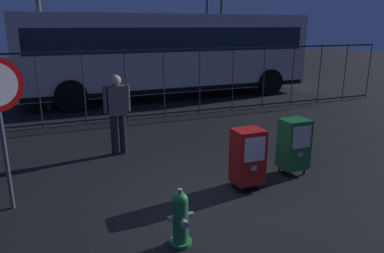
% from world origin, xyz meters
% --- Properties ---
extents(ground_plane, '(60.00, 60.00, 0.00)m').
position_xyz_m(ground_plane, '(0.00, 0.00, 0.00)').
color(ground_plane, black).
extents(fire_hydrant, '(0.33, 0.32, 0.75)m').
position_xyz_m(fire_hydrant, '(-0.64, -0.80, 0.35)').
color(fire_hydrant, '#1E7238').
rests_on(fire_hydrant, ground_plane).
extents(newspaper_box_primary, '(0.48, 0.42, 1.02)m').
position_xyz_m(newspaper_box_primary, '(2.02, 0.55, 0.57)').
color(newspaper_box_primary, black).
rests_on(newspaper_box_primary, ground_plane).
extents(newspaper_box_secondary, '(0.48, 0.42, 1.02)m').
position_xyz_m(newspaper_box_secondary, '(0.92, 0.30, 0.57)').
color(newspaper_box_secondary, black).
rests_on(newspaper_box_secondary, ground_plane).
extents(pedestrian, '(0.55, 0.22, 1.67)m').
position_xyz_m(pedestrian, '(-0.73, 2.77, 0.95)').
color(pedestrian, black).
rests_on(pedestrian, ground_plane).
extents(fence_barrier, '(18.03, 0.04, 2.00)m').
position_xyz_m(fence_barrier, '(0.00, 5.51, 1.02)').
color(fence_barrier, '#2D2D33').
rests_on(fence_barrier, ground_plane).
extents(bus_near, '(10.54, 2.92, 3.00)m').
position_xyz_m(bus_near, '(2.26, 8.51, 1.71)').
color(bus_near, beige).
rests_on(bus_near, ground_plane).
extents(street_light_near_right, '(0.32, 0.32, 6.71)m').
position_xyz_m(street_light_near_right, '(6.75, 13.35, 3.91)').
color(street_light_near_right, '#4C4F54').
rests_on(street_light_near_right, ground_plane).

